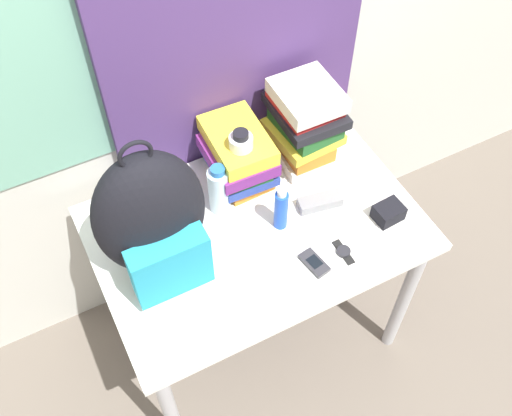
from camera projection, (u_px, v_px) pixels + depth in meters
name	position (u px, v px, depth m)	size (l,w,h in m)	color
ground_plane	(297.00, 401.00, 2.41)	(12.00, 12.00, 0.00)	#665B51
wall_back	(189.00, 31.00, 1.84)	(6.00, 0.06, 2.50)	beige
curtain_blue	(237.00, 29.00, 1.85)	(0.91, 0.04, 2.50)	#4C336B
desk	(256.00, 244.00, 2.07)	(1.07, 0.72, 0.77)	silver
backpack	(152.00, 219.00, 1.72)	(0.33, 0.27, 0.54)	black
book_stack_left	(238.00, 156.00, 2.02)	(0.21, 0.28, 0.21)	orange
book_stack_center	(304.00, 123.00, 2.05)	(0.23, 0.26, 0.31)	silver
water_bottle	(219.00, 190.00, 1.96)	(0.07, 0.07, 0.20)	silver
sports_bottle	(242.00, 163.00, 1.98)	(0.08, 0.08, 0.28)	white
sunscreen_bottle	(281.00, 209.00, 1.92)	(0.04, 0.04, 0.18)	blue
cell_phone	(314.00, 263.00, 1.89)	(0.07, 0.11, 0.02)	#2D2D33
sunglasses_case	(320.00, 202.00, 2.02)	(0.16, 0.08, 0.04)	gray
camera_pouch	(388.00, 212.00, 1.98)	(0.10, 0.08, 0.06)	black
wristwatch	(343.00, 252.00, 1.92)	(0.05, 0.10, 0.01)	black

